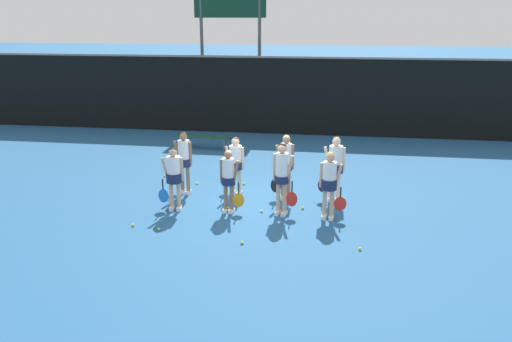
{
  "coord_description": "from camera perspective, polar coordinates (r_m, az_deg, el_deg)",
  "views": [
    {
      "loc": [
        1.75,
        -12.0,
        4.73
      ],
      "look_at": [
        0.02,
        -0.03,
        0.92
      ],
      "focal_mm": 35.0,
      "sensor_mm": 36.0,
      "label": 1
    }
  ],
  "objects": [
    {
      "name": "tennis_ball_4",
      "position": [
        14.47,
        -1.39,
        -1.45
      ],
      "size": [
        0.07,
        0.07,
        0.07
      ],
      "primitive_type": "sphere",
      "color": "#CCE033",
      "rests_on": "ground_plane"
    },
    {
      "name": "player_6",
      "position": [
        13.09,
        3.41,
        1.02
      ],
      "size": [
        0.6,
        0.33,
        1.75
      ],
      "rotation": [
        0.0,
        0.0,
        0.16
      ],
      "color": "#8C664C",
      "rests_on": "ground_plane"
    },
    {
      "name": "scoreboard",
      "position": [
        21.94,
        -2.98,
        16.74
      ],
      "size": [
        3.05,
        0.15,
        5.8
      ],
      "color": "#515156",
      "rests_on": "ground_plane"
    },
    {
      "name": "tennis_ball_6",
      "position": [
        14.16,
        3.19,
        -1.91
      ],
      "size": [
        0.07,
        0.07,
        0.07
      ],
      "primitive_type": "sphere",
      "color": "#CCE033",
      "rests_on": "ground_plane"
    },
    {
      "name": "player_0",
      "position": [
        12.52,
        -9.39,
        -0.3
      ],
      "size": [
        0.66,
        0.39,
        1.62
      ],
      "rotation": [
        0.0,
        0.0,
        0.13
      ],
      "color": "tan",
      "rests_on": "ground_plane"
    },
    {
      "name": "player_5",
      "position": [
        13.45,
        -2.36,
        1.17
      ],
      "size": [
        0.67,
        0.4,
        1.61
      ],
      "rotation": [
        0.0,
        0.0,
        -0.21
      ],
      "color": "beige",
      "rests_on": "ground_plane"
    },
    {
      "name": "tennis_ball_3",
      "position": [
        12.73,
        5.37,
        -4.24
      ],
      "size": [
        0.07,
        0.07,
        0.07
      ],
      "primitive_type": "sphere",
      "color": "#CCE033",
      "rests_on": "ground_plane"
    },
    {
      "name": "player_4",
      "position": [
        13.63,
        -8.23,
        1.51
      ],
      "size": [
        0.65,
        0.37,
        1.73
      ],
      "rotation": [
        0.0,
        0.0,
        -0.17
      ],
      "color": "#8C664C",
      "rests_on": "ground_plane"
    },
    {
      "name": "tennis_ball_11",
      "position": [
        14.92,
        -9.02,
        -1.09
      ],
      "size": [
        0.06,
        0.06,
        0.06
      ],
      "primitive_type": "sphere",
      "color": "#CCE033",
      "rests_on": "ground_plane"
    },
    {
      "name": "fence_windscreen",
      "position": [
        20.42,
        3.26,
        8.6
      ],
      "size": [
        60.0,
        0.08,
        3.15
      ],
      "color": "black",
      "rests_on": "ground_plane"
    },
    {
      "name": "player_7",
      "position": [
        13.09,
        9.05,
        0.88
      ],
      "size": [
        0.68,
        0.41,
        1.74
      ],
      "rotation": [
        0.0,
        0.0,
        -0.06
      ],
      "color": "beige",
      "rests_on": "ground_plane"
    },
    {
      "name": "tennis_ball_7",
      "position": [
        12.04,
        -13.9,
        -6.03
      ],
      "size": [
        0.07,
        0.07,
        0.07
      ],
      "primitive_type": "sphere",
      "color": "#CCE033",
      "rests_on": "ground_plane"
    },
    {
      "name": "tennis_ball_2",
      "position": [
        10.84,
        -1.6,
        -8.19
      ],
      "size": [
        0.07,
        0.07,
        0.07
      ],
      "primitive_type": "sphere",
      "color": "#CCE033",
      "rests_on": "ground_plane"
    },
    {
      "name": "player_3",
      "position": [
        11.91,
        8.4,
        -0.99
      ],
      "size": [
        0.66,
        0.38,
        1.67
      ],
      "rotation": [
        0.0,
        0.0,
        -0.08
      ],
      "color": "tan",
      "rests_on": "ground_plane"
    },
    {
      "name": "tennis_ball_5",
      "position": [
        10.79,
        11.81,
        -8.71
      ],
      "size": [
        0.07,
        0.07,
        0.07
      ],
      "primitive_type": "sphere",
      "color": "#CCE033",
      "rests_on": "ground_plane"
    },
    {
      "name": "tennis_ball_0",
      "position": [
        12.48,
        0.64,
        -4.62
      ],
      "size": [
        0.07,
        0.07,
        0.07
      ],
      "primitive_type": "sphere",
      "color": "#CCE033",
      "rests_on": "ground_plane"
    },
    {
      "name": "tennis_ball_1",
      "position": [
        15.42,
        -10.4,
        -0.54
      ],
      "size": [
        0.07,
        0.07,
        0.07
      ],
      "primitive_type": "sphere",
      "color": "#CCE033",
      "rests_on": "ground_plane"
    },
    {
      "name": "tennis_ball_9",
      "position": [
        11.7,
        -11.04,
        -6.53
      ],
      "size": [
        0.07,
        0.07,
        0.07
      ],
      "primitive_type": "sphere",
      "color": "#CCE033",
      "rests_on": "ground_plane"
    },
    {
      "name": "bench_courtside",
      "position": [
        18.51,
        -6.03,
        3.82
      ],
      "size": [
        2.07,
        0.57,
        0.45
      ],
      "rotation": [
        0.0,
        0.0,
        -0.1
      ],
      "color": "#19472D",
      "rests_on": "ground_plane"
    },
    {
      "name": "tennis_ball_10",
      "position": [
        14.59,
        -6.78,
        -1.42
      ],
      "size": [
        0.07,
        0.07,
        0.07
      ],
      "primitive_type": "sphere",
      "color": "#CCE033",
      "rests_on": "ground_plane"
    },
    {
      "name": "player_1",
      "position": [
        12.23,
        -3.14,
        -0.68
      ],
      "size": [
        0.61,
        0.34,
        1.6
      ],
      "rotation": [
        0.0,
        0.0,
        -0.13
      ],
      "color": "#8C664C",
      "rests_on": "ground_plane"
    },
    {
      "name": "ground_plane",
      "position": [
        13.02,
        -0.05,
        -3.83
      ],
      "size": [
        140.0,
        140.0,
        0.0
      ],
      "primitive_type": "plane",
      "color": "#235684"
    },
    {
      "name": "tennis_ball_8",
      "position": [
        13.84,
        9.44,
        -2.59
      ],
      "size": [
        0.07,
        0.07,
        0.07
      ],
      "primitive_type": "sphere",
      "color": "#CCE033",
      "rests_on": "ground_plane"
    },
    {
      "name": "player_2",
      "position": [
        12.02,
        2.99,
        -0.24
      ],
      "size": [
        0.61,
        0.35,
        1.81
      ],
      "rotation": [
        0.0,
        0.0,
        -0.2
      ],
      "color": "tan",
      "rests_on": "ground_plane"
    }
  ]
}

